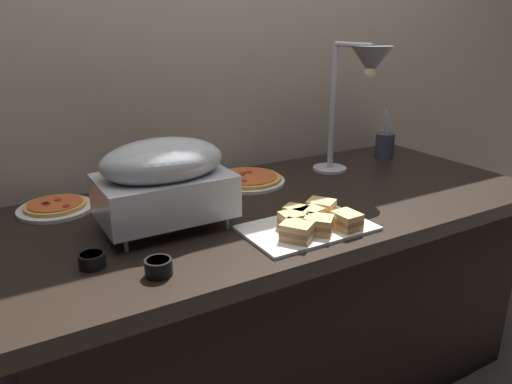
{
  "coord_description": "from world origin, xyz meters",
  "views": [
    {
      "loc": [
        -0.86,
        -1.31,
        1.34
      ],
      "look_at": [
        -0.09,
        0.0,
        0.81
      ],
      "focal_mm": 33.96,
      "sensor_mm": 36.0,
      "label": 1
    }
  ],
  "objects": [
    {
      "name": "chafing_dish",
      "position": [
        -0.41,
        -0.02,
        0.91
      ],
      "size": [
        0.38,
        0.25,
        0.27
      ],
      "color": "#B7BABF",
      "rests_on": "buffet_table"
    },
    {
      "name": "pizza_plate_center",
      "position": [
        0.01,
        0.23,
        0.77
      ],
      "size": [
        0.29,
        0.29,
        0.03
      ],
      "color": "white",
      "rests_on": "buffet_table"
    },
    {
      "name": "pizza_plate_front",
      "position": [
        -0.68,
        0.3,
        0.77
      ],
      "size": [
        0.24,
        0.24,
        0.03
      ],
      "color": "white",
      "rests_on": "buffet_table"
    },
    {
      "name": "sauce_cup_near",
      "position": [
        -0.54,
        -0.28,
        0.78
      ],
      "size": [
        0.07,
        0.07,
        0.04
      ],
      "color": "black",
      "rests_on": "buffet_table"
    },
    {
      "name": "utensil_holder",
      "position": [
        0.73,
        0.24,
        0.82
      ],
      "size": [
        0.08,
        0.08,
        0.23
      ],
      "color": "#383347",
      "rests_on": "buffet_table"
    },
    {
      "name": "buffet_table",
      "position": [
        0.0,
        0.0,
        0.39
      ],
      "size": [
        1.9,
        0.84,
        0.76
      ],
      "color": "black",
      "rests_on": "ground_plane"
    },
    {
      "name": "sandwich_platter",
      "position": [
        -0.05,
        -0.25,
        0.78
      ],
      "size": [
        0.38,
        0.24,
        0.06
      ],
      "color": "white",
      "rests_on": "buffet_table"
    },
    {
      "name": "heat_lamp",
      "position": [
        0.39,
        0.05,
        1.16
      ],
      "size": [
        0.15,
        0.34,
        0.52
      ],
      "color": "#B7BABF",
      "rests_on": "buffet_table"
    },
    {
      "name": "ground_plane",
      "position": [
        0.0,
        0.0,
        0.0
      ],
      "size": [
        8.0,
        8.0,
        0.0
      ],
      "primitive_type": "plane",
      "color": "#4C443D"
    },
    {
      "name": "back_wall",
      "position": [
        0.0,
        0.5,
        1.2
      ],
      "size": [
        4.4,
        0.04,
        2.4
      ],
      "primitive_type": "cube",
      "color": "tan",
      "rests_on": "ground_plane"
    },
    {
      "name": "sauce_cup_far",
      "position": [
        -0.67,
        -0.16,
        0.78
      ],
      "size": [
        0.07,
        0.07,
        0.04
      ],
      "color": "black",
      "rests_on": "buffet_table"
    }
  ]
}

